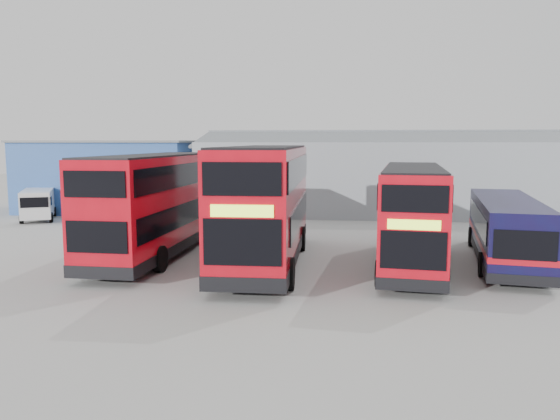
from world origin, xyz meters
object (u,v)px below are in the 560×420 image
Objects in this scene: double_decker_left at (155,207)px; single_decker_blue at (506,231)px; double_decker_centre at (265,206)px; double_decker_right at (412,218)px; panel_van at (38,203)px; office_block at (115,175)px; maintenance_shed at (413,175)px.

double_decker_left reaches higher than single_decker_blue.
double_decker_centre is at bearing 16.42° from single_decker_blue.
double_decker_centre is 5.93m from double_decker_right.
double_decker_centre is 1.18× the size of double_decker_right.
double_decker_left is 15.40m from panel_van.
maintenance_shed is (22.00, 2.01, 0.02)m from office_block.
double_decker_centre is at bearing -114.01° from maintenance_shed.
maintenance_shed is 26.04m from panel_van.
maintenance_shed is 19.18m from double_decker_right.
double_decker_centre is at bearing -173.72° from double_decker_right.
panel_van is at bearing -162.48° from maintenance_shed.
office_block reaches higher than single_decker_blue.
maintenance_shed reaches higher than double_decker_left.
maintenance_shed reaches higher than panel_van.
double_decker_left is 0.93× the size of double_decker_centre.
double_decker_right reaches higher than panel_van.
double_decker_centre reaches higher than single_decker_blue.
double_decker_right is 2.06× the size of panel_van.
double_decker_right is at bearing 177.99° from double_decker_left.
double_decker_right is 24.94m from panel_van.
single_decker_blue reaches higher than panel_van.
double_decker_centre is at bearing 173.47° from double_decker_left.
double_decker_right is 0.97× the size of single_decker_blue.
panel_van is (-16.36, 11.11, -1.33)m from double_decker_centre.
maintenance_shed is 22.57m from double_decker_left.
single_decker_blue is at bearing -45.67° from panel_van.
panel_van is at bearing -115.63° from office_block.
double_decker_centre is 10.05m from single_decker_blue.
panel_van is (-24.79, -7.83, -1.52)m from maintenance_shed.
double_decker_left is 10.93m from double_decker_right.
office_block is at bearing 145.80° from double_decker_right.
single_decker_blue is at bearing -175.99° from double_decker_left.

